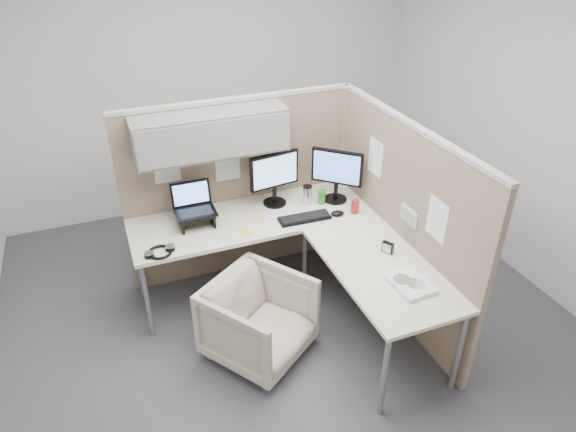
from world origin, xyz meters
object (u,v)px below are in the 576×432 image
object	(u,v)px
desk	(297,241)
office_chair	(259,317)
monitor_left	(274,175)
keyboard	(304,218)

from	to	relation	value
desk	office_chair	world-z (taller)	desk
desk	monitor_left	distance (m)	0.63
desk	keyboard	bearing A→B (deg)	53.99
keyboard	monitor_left	bearing A→B (deg)	113.94
office_chair	keyboard	bearing A→B (deg)	8.51
desk	monitor_left	bearing A→B (deg)	87.97
desk	monitor_left	xyz separation A→B (m)	(0.02, 0.55, 0.32)
desk	office_chair	xyz separation A→B (m)	(-0.44, -0.35, -0.34)
monitor_left	keyboard	distance (m)	0.45
office_chair	keyboard	size ratio (longest dim) A/B	1.62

